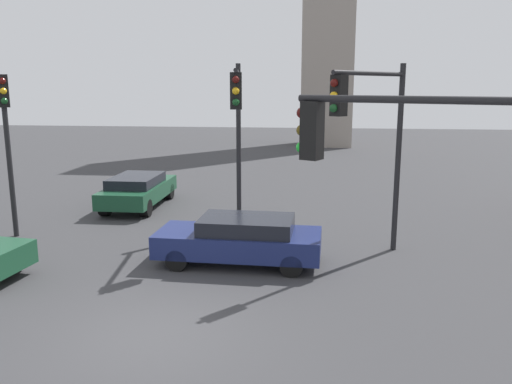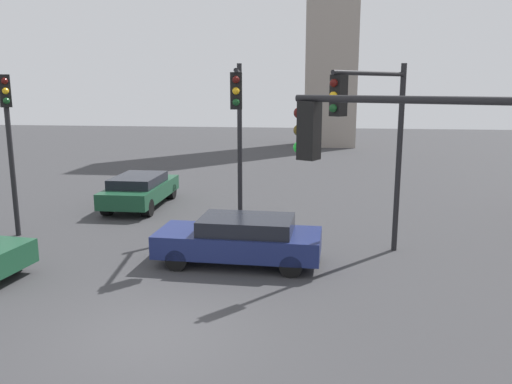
{
  "view_description": "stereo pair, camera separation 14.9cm",
  "coord_description": "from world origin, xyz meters",
  "px_view_note": "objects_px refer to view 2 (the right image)",
  "views": [
    {
      "loc": [
        3.11,
        -9.03,
        4.8
      ],
      "look_at": [
        1.52,
        4.68,
        1.97
      ],
      "focal_mm": 36.15,
      "sensor_mm": 36.0,
      "label": 1
    },
    {
      "loc": [
        3.26,
        -9.02,
        4.8
      ],
      "look_at": [
        1.52,
        4.68,
        1.97
      ],
      "focal_mm": 36.15,
      "sensor_mm": 36.0,
      "label": 2
    }
  ],
  "objects_px": {
    "traffic_light_4": "(8,125)",
    "car_3": "(241,239)",
    "traffic_light_3": "(238,117)",
    "car_2": "(140,189)",
    "traffic_light_2": "(372,124)",
    "traffic_light_1": "(414,172)"
  },
  "relations": [
    {
      "from": "traffic_light_4",
      "to": "car_3",
      "type": "height_order",
      "value": "traffic_light_4"
    },
    {
      "from": "traffic_light_3",
      "to": "car_3",
      "type": "bearing_deg",
      "value": 2.96
    },
    {
      "from": "traffic_light_4",
      "to": "car_2",
      "type": "relative_size",
      "value": 1.11
    },
    {
      "from": "traffic_light_3",
      "to": "car_2",
      "type": "relative_size",
      "value": 1.19
    },
    {
      "from": "traffic_light_4",
      "to": "traffic_light_3",
      "type": "bearing_deg",
      "value": 55.6
    },
    {
      "from": "car_3",
      "to": "traffic_light_3",
      "type": "bearing_deg",
      "value": -77.87
    },
    {
      "from": "traffic_light_2",
      "to": "car_3",
      "type": "relative_size",
      "value": 1.2
    },
    {
      "from": "car_2",
      "to": "car_3",
      "type": "bearing_deg",
      "value": -141.32
    },
    {
      "from": "traffic_light_1",
      "to": "traffic_light_2",
      "type": "bearing_deg",
      "value": -61.72
    },
    {
      "from": "traffic_light_4",
      "to": "car_2",
      "type": "xyz_separation_m",
      "value": [
        2.57,
        4.5,
        -2.88
      ]
    },
    {
      "from": "traffic_light_3",
      "to": "traffic_light_4",
      "type": "height_order",
      "value": "traffic_light_3"
    },
    {
      "from": "traffic_light_2",
      "to": "traffic_light_3",
      "type": "distance_m",
      "value": 4.21
    },
    {
      "from": "traffic_light_2",
      "to": "car_3",
      "type": "height_order",
      "value": "traffic_light_2"
    },
    {
      "from": "traffic_light_3",
      "to": "traffic_light_4",
      "type": "xyz_separation_m",
      "value": [
        -7.25,
        -0.53,
        -0.29
      ]
    },
    {
      "from": "traffic_light_4",
      "to": "car_3",
      "type": "bearing_deg",
      "value": 38.38
    },
    {
      "from": "traffic_light_2",
      "to": "traffic_light_4",
      "type": "distance_m",
      "value": 11.19
    },
    {
      "from": "car_2",
      "to": "car_3",
      "type": "relative_size",
      "value": 1.03
    },
    {
      "from": "traffic_light_1",
      "to": "car_2",
      "type": "height_order",
      "value": "traffic_light_1"
    },
    {
      "from": "traffic_light_1",
      "to": "traffic_light_4",
      "type": "height_order",
      "value": "traffic_light_4"
    },
    {
      "from": "traffic_light_1",
      "to": "traffic_light_4",
      "type": "relative_size",
      "value": 0.95
    },
    {
      "from": "traffic_light_2",
      "to": "car_2",
      "type": "relative_size",
      "value": 1.17
    },
    {
      "from": "traffic_light_1",
      "to": "traffic_light_4",
      "type": "bearing_deg",
      "value": -5.0
    }
  ]
}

